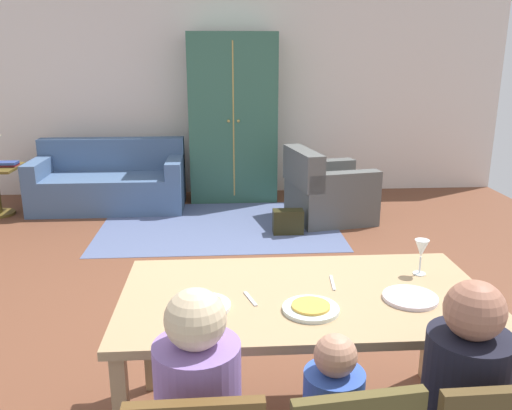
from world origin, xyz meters
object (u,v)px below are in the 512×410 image
at_px(plate_near_man, 203,306).
at_px(handbag, 288,222).
at_px(wine_glass, 421,250).
at_px(dining_table, 304,307).
at_px(plate_near_child, 311,309).
at_px(couch, 110,183).
at_px(armchair, 326,192).
at_px(book_lower, 8,165).
at_px(armoire, 233,118).
at_px(plate_near_woman, 410,298).
at_px(book_upper, 7,163).

distance_m(plate_near_man, handbag, 3.31).
bearing_deg(handbag, wine_glass, -83.79).
xyz_separation_m(dining_table, wine_glass, (0.62, 0.18, 0.21)).
xyz_separation_m(plate_near_man, plate_near_child, (0.47, -0.06, 0.00)).
relative_size(dining_table, couch, 0.95).
xyz_separation_m(couch, armchair, (2.57, -0.67, 0.02)).
height_order(book_lower, handbag, book_lower).
bearing_deg(couch, plate_near_man, -73.31).
relative_size(dining_table, armchair, 1.71).
height_order(couch, armoire, armoire).
relative_size(plate_near_woman, book_lower, 1.14).
distance_m(armchair, book_lower, 3.72).
relative_size(plate_near_man, armchair, 0.25).
relative_size(plate_near_child, couch, 0.14).
distance_m(dining_table, plate_near_woman, 0.49).
distance_m(plate_near_child, book_upper, 5.02).
xyz_separation_m(armoire, book_upper, (-2.64, -0.58, -0.43)).
relative_size(plate_near_man, plate_near_child, 1.00).
bearing_deg(handbag, plate_near_child, -95.54).
distance_m(dining_table, armoire, 4.54).
bearing_deg(plate_near_woman, wine_glass, 62.36).
xyz_separation_m(couch, handbag, (2.08, -1.16, -0.17)).
relative_size(plate_near_man, book_lower, 1.14).
height_order(wine_glass, book_upper, wine_glass).
height_order(armchair, armoire, armoire).
relative_size(armchair, handbag, 3.15).
relative_size(plate_near_man, wine_glass, 1.34).
xyz_separation_m(plate_near_man, book_lower, (-2.40, 4.09, -0.18)).
distance_m(plate_near_woman, armchair, 3.66).
bearing_deg(plate_near_woman, armchair, 84.73).
bearing_deg(book_lower, couch, 11.08).
bearing_deg(book_upper, plate_near_child, -55.14).
distance_m(plate_near_man, plate_near_woman, 0.95).
height_order(dining_table, book_upper, dining_table).
height_order(plate_near_man, book_upper, plate_near_man).
bearing_deg(plate_near_child, dining_table, 90.00).
height_order(plate_near_child, armchair, armchair).
xyz_separation_m(plate_near_man, plate_near_woman, (0.95, 0.02, 0.00)).
xyz_separation_m(book_lower, book_upper, (0.01, -0.03, 0.03)).
bearing_deg(plate_near_man, couch, 106.69).
bearing_deg(armchair, couch, 165.43).
bearing_deg(armchair, plate_near_man, -109.42).
bearing_deg(couch, wine_glass, -59.23).
relative_size(dining_table, plate_near_man, 6.90).
xyz_separation_m(wine_glass, book_lower, (-3.50, 3.79, -0.30)).
bearing_deg(book_upper, armchair, -6.55).
bearing_deg(wine_glass, book_lower, 132.72).
bearing_deg(armoire, plate_near_woman, -81.37).
xyz_separation_m(couch, book_lower, (-1.11, -0.22, 0.29)).
bearing_deg(book_upper, plate_near_woman, -50.39).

